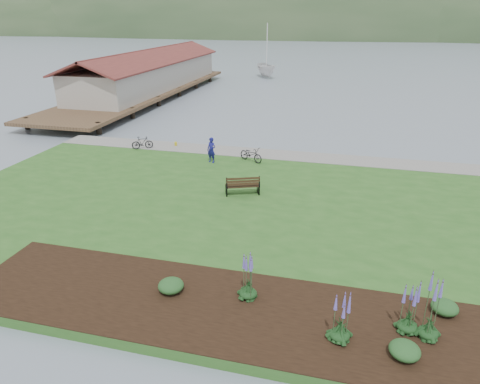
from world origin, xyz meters
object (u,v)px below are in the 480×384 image
(bicycle_a, at_px, (251,154))
(sailboat, at_px, (266,78))
(park_bench, at_px, (243,185))
(person, at_px, (211,148))

(bicycle_a, bearing_deg, sailboat, 39.22)
(park_bench, bearing_deg, sailboat, 78.01)
(park_bench, relative_size, sailboat, 0.08)
(bicycle_a, distance_m, sailboat, 41.69)
(park_bench, height_order, person, person)
(sailboat, bearing_deg, bicycle_a, -108.57)
(park_bench, xyz_separation_m, sailboat, (-7.77, 46.63, -0.95))
(person, distance_m, bicycle_a, 2.62)
(person, distance_m, sailboat, 42.16)
(bicycle_a, xyz_separation_m, sailboat, (-6.96, 41.09, -0.88))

